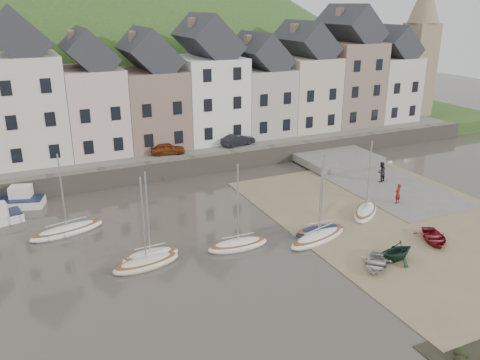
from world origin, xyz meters
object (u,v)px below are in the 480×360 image
sailboat_0 (67,230)px  car_left (168,149)px  car_right (238,140)px  person_red (398,193)px  rowboat_white (376,263)px  person_dark (381,172)px  rowboat_red (434,237)px  rowboat_green (397,251)px

sailboat_0 → car_left: sailboat_0 is taller
sailboat_0 → car_right: bearing=30.4°
person_red → car_left: car_left is taller
car_right → car_left: bearing=79.3°
rowboat_white → car_right: size_ratio=0.79×
person_dark → sailboat_0: bearing=-19.9°
rowboat_white → person_red: size_ratio=1.70×
rowboat_white → rowboat_red: (6.09, 1.16, 0.02)m
sailboat_0 → rowboat_red: 26.38m
car_right → rowboat_white: bearing=165.3°
rowboat_white → person_red: (8.59, 7.68, 0.61)m
car_right → person_dark: bearing=-154.1°
sailboat_0 → person_red: 26.45m
rowboat_red → car_right: car_right is taller
sailboat_0 → rowboat_green: 23.30m
rowboat_green → car_left: 25.75m
rowboat_white → car_left: (-6.01, 24.67, 1.82)m
person_red → person_dark: (2.22, 4.75, 0.11)m
rowboat_green → car_left: car_left is taller
rowboat_white → rowboat_green: rowboat_green is taller
sailboat_0 → person_dark: sailboat_0 is taller
rowboat_green → car_right: (-0.16, 24.46, 1.47)m
person_dark → car_left: car_left is taller
sailboat_0 → rowboat_white: bearing=-38.3°
rowboat_green → person_dark: person_dark is taller
car_right → rowboat_red: bearing=179.8°
rowboat_red → person_dark: 12.25m
car_left → car_right: (7.76, 0.00, 0.03)m
rowboat_green → person_dark: size_ratio=1.34×
rowboat_red → person_dark: size_ratio=1.63×
rowboat_green → sailboat_0: bearing=-130.8°
rowboat_green → person_dark: bearing=138.1°
sailboat_0 → car_left: (11.17, 11.10, 1.92)m
rowboat_red → person_red: (2.50, 6.53, 0.59)m
person_dark → car_right: bearing=-71.1°
rowboat_green → car_right: bearing=174.6°
rowboat_white → car_right: bearing=130.7°
rowboat_white → rowboat_green: (1.90, 0.21, 0.38)m
rowboat_green → car_right: size_ratio=0.70×
car_left → rowboat_white: bearing=-155.2°
car_left → rowboat_red: bearing=-141.7°
sailboat_0 → car_right: (18.93, 11.10, 1.95)m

